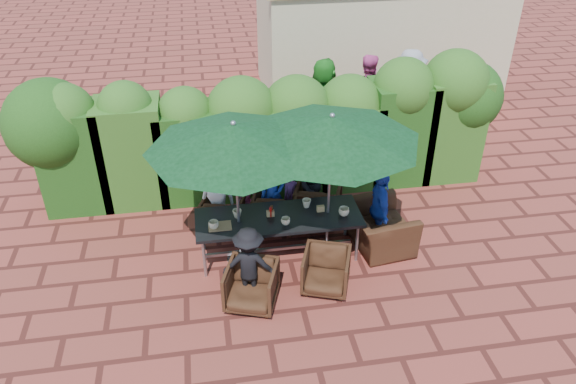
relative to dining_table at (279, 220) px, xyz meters
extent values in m
plane|color=maroon|center=(0.15, -0.20, -0.68)|extent=(80.00, 80.00, 0.00)
cube|color=black|center=(0.00, 0.00, 0.05)|extent=(2.61, 0.90, 0.05)
cube|color=gray|center=(0.00, 0.00, -0.56)|extent=(2.41, 0.05, 0.05)
cylinder|color=gray|center=(-1.20, -0.35, -0.33)|extent=(0.05, 0.05, 0.70)
cylinder|color=gray|center=(-1.20, 0.35, -0.33)|extent=(0.05, 0.05, 0.70)
cylinder|color=gray|center=(1.20, -0.35, -0.33)|extent=(0.05, 0.05, 0.70)
cylinder|color=gray|center=(1.20, 0.35, -0.33)|extent=(0.05, 0.05, 0.70)
cylinder|color=gray|center=(-0.63, -0.03, -0.66)|extent=(0.44, 0.44, 0.03)
cylinder|color=gray|center=(-0.63, -0.03, 0.52)|extent=(0.04, 0.04, 2.40)
cone|color=black|center=(-0.63, -0.03, 1.54)|extent=(2.59, 2.59, 0.38)
sphere|color=gray|center=(-0.63, -0.03, 1.74)|extent=(0.08, 0.08, 0.08)
cylinder|color=gray|center=(0.79, 0.00, -0.66)|extent=(0.44, 0.44, 0.03)
cylinder|color=gray|center=(0.79, 0.00, 0.52)|extent=(0.04, 0.04, 2.40)
cone|color=black|center=(0.79, 0.00, 1.54)|extent=(2.69, 2.69, 0.38)
sphere|color=gray|center=(0.79, 0.00, 1.74)|extent=(0.08, 0.08, 0.08)
imported|color=black|center=(-0.82, 0.88, -0.32)|extent=(0.88, 0.85, 0.71)
imported|color=black|center=(0.08, 0.84, -0.29)|extent=(0.93, 0.90, 0.77)
imported|color=black|center=(0.84, 0.91, -0.28)|extent=(0.97, 0.95, 0.79)
imported|color=black|center=(-0.56, -1.06, -0.31)|extent=(0.88, 0.86, 0.73)
imported|color=black|center=(0.58, -0.90, -0.33)|extent=(0.85, 0.83, 0.70)
imported|color=black|center=(1.66, -0.03, -0.20)|extent=(0.85, 1.18, 0.96)
imported|color=silver|center=(-0.91, 0.89, -0.07)|extent=(0.65, 0.46, 1.20)
imported|color=#1F3CAA|center=(0.03, 0.87, -0.06)|extent=(0.51, 0.45, 1.24)
imported|color=black|center=(0.78, 0.91, 0.03)|extent=(0.68, 0.41, 1.41)
imported|color=black|center=(-0.57, -0.91, -0.07)|extent=(0.83, 0.50, 1.21)
imported|color=#1F3CAA|center=(1.68, 0.07, -0.01)|extent=(0.44, 0.81, 1.34)
imported|color=#DB4D9F|center=(-0.41, 1.00, -0.26)|extent=(0.30, 0.25, 0.84)
imported|color=#8B4AA1|center=(0.37, 1.00, -0.22)|extent=(0.41, 0.38, 0.92)
imported|color=#268825|center=(1.61, 4.06, 0.25)|extent=(1.76, 1.53, 1.85)
imported|color=#DB4D9F|center=(2.61, 4.20, 0.24)|extent=(0.96, 0.69, 1.84)
imported|color=gray|center=(3.55, 4.08, 0.29)|extent=(1.34, 0.87, 1.93)
imported|color=beige|center=(-1.02, -0.14, 0.14)|extent=(0.16, 0.16, 0.12)
imported|color=beige|center=(-0.64, 0.09, 0.14)|extent=(0.14, 0.14, 0.13)
imported|color=beige|center=(0.08, -0.22, 0.13)|extent=(0.14, 0.14, 0.11)
imported|color=beige|center=(0.49, 0.20, 0.14)|extent=(0.15, 0.15, 0.14)
imported|color=beige|center=(1.02, -0.13, 0.14)|extent=(0.17, 0.17, 0.13)
cylinder|color=#B20C0A|center=(-0.12, 0.03, 0.16)|extent=(0.04, 0.04, 0.17)
cylinder|color=#4C230C|center=(-0.10, 0.06, 0.16)|extent=(0.04, 0.04, 0.17)
cube|color=olive|center=(-0.93, -0.12, 0.08)|extent=(0.35, 0.25, 0.02)
cube|color=tan|center=(-0.12, 0.04, 0.12)|extent=(0.12, 0.06, 0.10)
cube|color=tan|center=(0.68, 0.04, 0.12)|extent=(0.12, 0.06, 0.10)
cube|color=#16350E|center=(-3.35, 2.10, 0.29)|extent=(1.15, 0.95, 1.93)
sphere|color=#16350E|center=(-3.35, 2.10, 1.15)|extent=(1.04, 1.04, 1.04)
cube|color=#16350E|center=(-2.35, 2.10, 0.30)|extent=(1.15, 0.95, 1.95)
sphere|color=#16350E|center=(-2.35, 2.10, 1.18)|extent=(0.95, 0.95, 0.95)
cube|color=#16350E|center=(-1.35, 2.10, 0.20)|extent=(1.15, 0.95, 1.76)
sphere|color=#16350E|center=(-1.35, 2.10, 0.99)|extent=(0.99, 0.99, 0.99)
cube|color=#16350E|center=(-0.35, 2.10, 0.19)|extent=(1.15, 0.95, 1.73)
sphere|color=#16350E|center=(-0.35, 2.10, 0.96)|extent=(1.29, 1.29, 1.29)
cube|color=#16350E|center=(0.65, 2.10, 0.18)|extent=(1.15, 0.95, 1.71)
sphere|color=#16350E|center=(0.65, 2.10, 0.93)|extent=(1.26, 1.26, 1.26)
cube|color=#16350E|center=(1.65, 2.10, 0.17)|extent=(1.15, 0.95, 1.68)
sphere|color=#16350E|center=(1.65, 2.10, 0.91)|extent=(1.22, 1.22, 1.22)
cube|color=#16350E|center=(2.65, 2.10, 0.32)|extent=(1.15, 0.95, 1.99)
sphere|color=#16350E|center=(2.65, 2.10, 1.21)|extent=(1.14, 1.14, 1.14)
cube|color=#16350E|center=(3.65, 2.10, 0.34)|extent=(1.15, 0.95, 2.04)
sphere|color=#16350E|center=(3.65, 2.10, 1.26)|extent=(1.24, 1.24, 1.24)
sphere|color=#16350E|center=(-3.65, 2.20, 0.92)|extent=(1.60, 1.60, 1.60)
sphere|color=#16350E|center=(3.95, 2.20, 0.92)|extent=(1.40, 1.40, 1.40)
cube|color=#C2B290|center=(3.65, 6.80, 0.92)|extent=(6.00, 3.00, 3.20)
camera|label=1|loc=(-1.03, -7.16, 5.10)|focal=35.00mm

